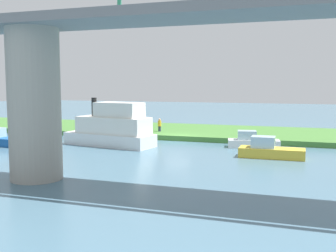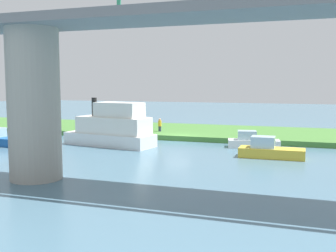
{
  "view_description": "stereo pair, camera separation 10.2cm",
  "coord_description": "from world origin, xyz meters",
  "px_view_note": "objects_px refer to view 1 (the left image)",
  "views": [
    {
      "loc": [
        -11.7,
        36.92,
        5.55
      ],
      "look_at": [
        -0.74,
        5.0,
        2.0
      ],
      "focal_mm": 43.08,
      "sensor_mm": 36.0,
      "label": 1
    },
    {
      "loc": [
        -11.8,
        36.89,
        5.55
      ],
      "look_at": [
        -0.74,
        5.0,
        2.0
      ],
      "focal_mm": 43.08,
      "sensor_mm": 36.0,
      "label": 2
    }
  ],
  "objects_px": {
    "bridge_pylon": "(35,105)",
    "pontoon_yellow": "(112,128)",
    "riverboat_paddlewheel": "(252,141)",
    "mooring_post": "(149,128)",
    "person_on_bank": "(160,125)",
    "houseboat_blue": "(270,150)"
  },
  "relations": [
    {
      "from": "bridge_pylon",
      "to": "person_on_bank",
      "type": "distance_m",
      "value": 20.83
    },
    {
      "from": "bridge_pylon",
      "to": "riverboat_paddlewheel",
      "type": "relative_size",
      "value": 1.88
    },
    {
      "from": "pontoon_yellow",
      "to": "houseboat_blue",
      "type": "height_order",
      "value": "pontoon_yellow"
    },
    {
      "from": "bridge_pylon",
      "to": "pontoon_yellow",
      "type": "relative_size",
      "value": 0.99
    },
    {
      "from": "bridge_pylon",
      "to": "riverboat_paddlewheel",
      "type": "height_order",
      "value": "bridge_pylon"
    },
    {
      "from": "bridge_pylon",
      "to": "pontoon_yellow",
      "type": "distance_m",
      "value": 13.27
    },
    {
      "from": "person_on_bank",
      "to": "riverboat_paddlewheel",
      "type": "distance_m",
      "value": 11.3
    },
    {
      "from": "houseboat_blue",
      "to": "mooring_post",
      "type": "bearing_deg",
      "value": -31.5
    },
    {
      "from": "person_on_bank",
      "to": "houseboat_blue",
      "type": "xyz_separation_m",
      "value": [
        -12.19,
        9.16,
        -0.63
      ]
    },
    {
      "from": "bridge_pylon",
      "to": "person_on_bank",
      "type": "height_order",
      "value": "bridge_pylon"
    },
    {
      "from": "pontoon_yellow",
      "to": "riverboat_paddlewheel",
      "type": "relative_size",
      "value": 1.89
    },
    {
      "from": "bridge_pylon",
      "to": "riverboat_paddlewheel",
      "type": "bearing_deg",
      "value": -123.02
    },
    {
      "from": "pontoon_yellow",
      "to": "person_on_bank",
      "type": "bearing_deg",
      "value": -102.57
    },
    {
      "from": "riverboat_paddlewheel",
      "to": "houseboat_blue",
      "type": "bearing_deg",
      "value": 112.53
    },
    {
      "from": "person_on_bank",
      "to": "mooring_post",
      "type": "bearing_deg",
      "value": 61.04
    },
    {
      "from": "bridge_pylon",
      "to": "riverboat_paddlewheel",
      "type": "xyz_separation_m",
      "value": [
        -10.39,
        -15.98,
        -3.82
      ]
    },
    {
      "from": "pontoon_yellow",
      "to": "houseboat_blue",
      "type": "xyz_separation_m",
      "value": [
        -13.91,
        1.45,
        -1.02
      ]
    },
    {
      "from": "person_on_bank",
      "to": "mooring_post",
      "type": "height_order",
      "value": "person_on_bank"
    },
    {
      "from": "riverboat_paddlewheel",
      "to": "bridge_pylon",
      "type": "bearing_deg",
      "value": 56.98
    },
    {
      "from": "houseboat_blue",
      "to": "riverboat_paddlewheel",
      "type": "height_order",
      "value": "houseboat_blue"
    },
    {
      "from": "person_on_bank",
      "to": "bridge_pylon",
      "type": "bearing_deg",
      "value": 89.74
    },
    {
      "from": "riverboat_paddlewheel",
      "to": "mooring_post",
      "type": "bearing_deg",
      "value": -16.89
    }
  ]
}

